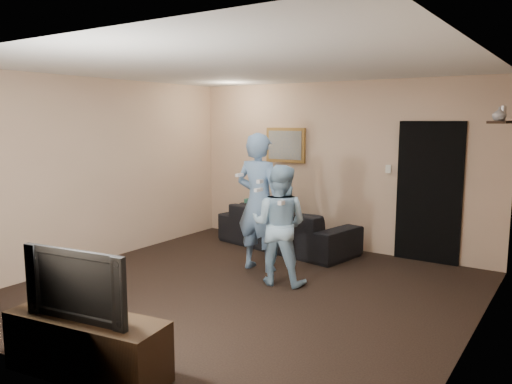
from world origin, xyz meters
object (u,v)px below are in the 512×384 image
Objects in this scene: tv_console at (87,346)px; wii_player_left at (259,202)px; sofa at (287,227)px; wii_player_right at (279,225)px; television at (84,282)px.

tv_console is 0.73× the size of wii_player_left.
wii_player_right is at bearing 127.76° from sofa.
television reaches higher than tv_console.
wii_player_left is at bearing 146.66° from wii_player_right.
wii_player_left reaches higher than wii_player_right.
television reaches higher than sofa.
tv_console is at bearing -91.88° from wii_player_right.
television is at bearing -91.88° from wii_player_right.
sofa is 1.23× the size of wii_player_left.
wii_player_left reaches higher than sofa.
tv_console is 3.24m from wii_player_left.
wii_player_left is at bearing 112.88° from sofa.
tv_console is at bearing -82.12° from wii_player_left.
sofa is at bearing 102.17° from wii_player_left.
wii_player_left is (-0.43, 3.14, 0.67)m from tv_console.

